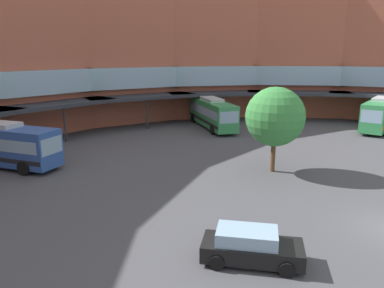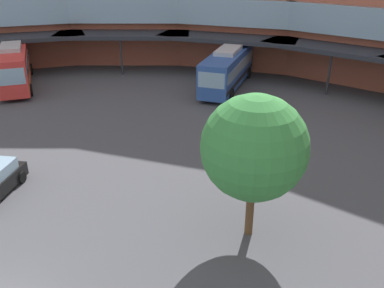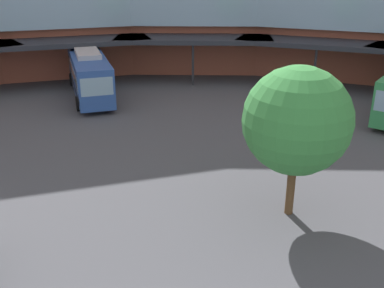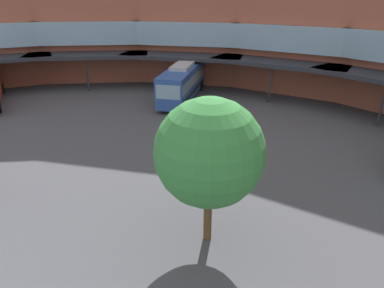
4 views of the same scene
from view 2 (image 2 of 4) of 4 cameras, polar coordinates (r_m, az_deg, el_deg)
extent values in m
cube|color=#8CADC6|center=(43.18, 22.02, 15.81)|extent=(12.30, 6.24, 2.60)
cube|color=#282B33|center=(39.42, 19.51, 12.11)|extent=(13.67, 4.00, 0.40)
cylinder|color=#2D2D33|center=(38.37, 18.29, 9.08)|extent=(0.20, 0.20, 3.71)
cube|color=#8CADC6|center=(46.29, 6.36, 17.92)|extent=(13.66, 9.88, 2.60)
cube|color=#282B33|center=(42.41, 4.80, 14.27)|extent=(14.23, 8.20, 0.40)
cylinder|color=#2D2D33|center=(41.30, 4.13, 11.36)|extent=(0.20, 0.20, 3.71)
cube|color=#8CADC6|center=(48.58, -8.87, 18.12)|extent=(13.55, 12.46, 2.60)
cube|color=#282B33|center=(44.62, -9.51, 14.57)|extent=(13.26, 11.52, 0.40)
cylinder|color=#2D2D33|center=(43.45, -9.67, 11.77)|extent=(0.20, 0.20, 3.71)
cube|color=#8CADC6|center=(49.95, -23.57, 16.62)|extent=(11.99, 13.70, 2.60)
cube|color=#282B33|center=(45.93, -23.37, 13.21)|extent=(10.88, 13.61, 0.40)
cylinder|color=#2D2D33|center=(44.73, -23.06, 10.52)|extent=(0.20, 0.20, 3.71)
cube|color=#2D519E|center=(38.74, 4.91, 10.33)|extent=(5.91, 10.95, 2.92)
cube|color=#8CADC6|center=(38.65, 4.93, 10.83)|extent=(5.74, 10.36, 0.93)
cube|color=black|center=(38.96, 4.87, 9.17)|extent=(5.86, 10.75, 0.35)
cube|color=#8CADC6|center=(33.70, 2.68, 8.74)|extent=(2.14, 0.84, 1.28)
cube|color=#B2B2B7|center=(38.35, 5.01, 12.69)|extent=(2.94, 4.22, 0.36)
cylinder|color=black|center=(35.42, 5.37, 6.75)|extent=(0.64, 1.14, 1.10)
cylinder|color=black|center=(36.05, 1.44, 7.18)|extent=(0.64, 1.14, 1.10)
cylinder|color=black|center=(42.25, 7.77, 9.68)|extent=(0.64, 1.14, 1.10)
cylinder|color=black|center=(42.77, 4.41, 10.03)|extent=(0.64, 1.14, 1.10)
cube|color=red|center=(42.39, -23.25, 9.85)|extent=(10.28, 7.87, 3.13)
cube|color=#8CADC6|center=(42.30, -23.33, 10.34)|extent=(9.77, 7.56, 1.00)
cube|color=orange|center=(42.60, -23.05, 8.72)|extent=(10.12, 7.77, 0.38)
cube|color=#8CADC6|center=(37.20, -23.64, 8.45)|extent=(1.29, 1.90, 1.38)
cube|color=#B2B2B7|center=(42.02, -23.66, 12.13)|extent=(4.16, 3.54, 0.36)
cylinder|color=black|center=(39.18, -21.29, 6.94)|extent=(1.09, 0.85, 1.10)
cylinder|color=black|center=(39.38, -24.89, 6.40)|extent=(1.09, 0.85, 1.10)
cylinder|color=black|center=(46.15, -21.25, 9.54)|extent=(1.09, 0.85, 1.10)
cylinder|color=black|center=(46.32, -24.33, 9.07)|extent=(1.09, 0.85, 1.10)
cylinder|color=black|center=(24.73, -22.35, -4.26)|extent=(0.52, 0.68, 0.66)
cylinder|color=brown|center=(18.60, 8.00, -8.22)|extent=(0.36, 0.36, 3.08)
sphere|color=#38843D|center=(17.24, 8.55, -0.48)|extent=(4.50, 4.50, 4.50)
camera|label=1|loc=(32.74, -51.77, 11.21)|focal=34.63mm
camera|label=3|loc=(11.88, -70.20, 2.66)|focal=42.55mm
camera|label=4|loc=(4.00, 8.48, 0.96)|focal=30.93mm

